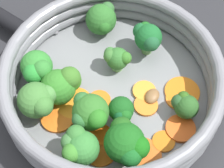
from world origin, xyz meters
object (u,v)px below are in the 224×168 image
object	(u,v)px
broccoli_floret_0	(62,85)
broccoli_floret_4	(38,100)
carrot_slice_11	(144,91)
broccoli_floret_1	(126,143)
skillet	(112,92)
carrot_slice_6	(58,117)
carrot_slice_9	(146,105)
broccoli_floret_3	(121,111)
carrot_slice_7	(143,155)
carrot_slice_10	(99,100)
broccoli_floret_5	(37,68)
mushroom_piece_1	(134,140)
mushroom_piece_0	(152,96)
broccoli_floret_8	(185,105)
broccoli_floret_6	(102,19)
carrot_slice_4	(180,129)
carrot_slice_0	(64,84)
broccoli_floret_9	(117,58)
broccoli_floret_10	(79,146)
carrot_slice_5	(75,103)
carrot_slice_8	(101,135)
carrot_slice_3	(100,152)
carrot_slice_1	(164,141)
carrot_slice_12	(177,99)
broccoli_floret_2	(147,37)

from	to	relation	value
broccoli_floret_0	broccoli_floret_4	distance (m)	0.04
carrot_slice_11	broccoli_floret_1	xyz separation A→B (m)	(-0.09, 0.03, 0.03)
skillet	carrot_slice_6	world-z (taller)	carrot_slice_6
carrot_slice_9	broccoli_floret_3	xyz separation A→B (m)	(-0.02, 0.03, 0.02)
carrot_slice_7	broccoli_floret_0	distance (m)	0.13
carrot_slice_10	broccoli_floret_5	size ratio (longest dim) A/B	0.59
carrot_slice_9	mushroom_piece_1	xyz separation A→B (m)	(-0.05, 0.02, 0.00)
broccoli_floret_5	mushroom_piece_0	bearing A→B (deg)	-103.71
broccoli_floret_8	mushroom_piece_1	world-z (taller)	broccoli_floret_8
broccoli_floret_6	carrot_slice_4	bearing A→B (deg)	-151.57
skillet	carrot_slice_7	bearing A→B (deg)	-161.80
carrot_slice_0	broccoli_floret_6	distance (m)	0.11
broccoli_floret_9	broccoli_floret_10	world-z (taller)	broccoli_floret_10
carrot_slice_9	broccoli_floret_1	distance (m)	0.08
broccoli_floret_0	carrot_slice_0	bearing A→B (deg)	0.83
carrot_slice_6	carrot_slice_9	size ratio (longest dim) A/B	1.39
carrot_slice_9	broccoli_floret_4	size ratio (longest dim) A/B	0.58
carrot_slice_9	broccoli_floret_9	bearing A→B (deg)	28.52
carrot_slice_11	broccoli_floret_6	size ratio (longest dim) A/B	0.65
carrot_slice_9	broccoli_floret_3	world-z (taller)	broccoli_floret_3
carrot_slice_5	carrot_slice_7	size ratio (longest dim) A/B	1.03
broccoli_floret_10	mushroom_piece_1	bearing A→B (deg)	-76.43
broccoli_floret_0	broccoli_floret_6	xyz separation A→B (m)	(0.11, -0.06, -0.00)
carrot_slice_8	broccoli_floret_9	xyz separation A→B (m)	(0.10, -0.03, 0.02)
carrot_slice_11	carrot_slice_0	bearing A→B (deg)	80.54
broccoli_floret_0	carrot_slice_11	bearing A→B (deg)	-89.99
broccoli_floret_6	broccoli_floret_8	bearing A→B (deg)	-146.19
carrot_slice_3	broccoli_floret_6	xyz separation A→B (m)	(0.19, -0.01, 0.02)
skillet	carrot_slice_6	size ratio (longest dim) A/B	6.18
broccoli_floret_1	broccoli_floret_8	xyz separation A→B (m)	(0.05, -0.08, -0.01)
broccoli_floret_6	broccoli_floret_8	distance (m)	0.17
broccoli_floret_0	broccoli_floret_10	distance (m)	0.09
carrot_slice_11	broccoli_floret_8	distance (m)	0.06
broccoli_floret_6	skillet	bearing A→B (deg)	-175.37
broccoli_floret_3	carrot_slice_7	bearing A→B (deg)	-155.34
carrot_slice_1	carrot_slice_12	size ratio (longest dim) A/B	0.94
carrot_slice_5	broccoli_floret_2	size ratio (longest dim) A/B	0.95
broccoli_floret_5	broccoli_floret_6	world-z (taller)	broccoli_floret_5
carrot_slice_9	mushroom_piece_1	world-z (taller)	mushroom_piece_1
mushroom_piece_0	carrot_slice_7	bearing A→B (deg)	165.59
carrot_slice_8	broccoli_floret_0	distance (m)	0.08
carrot_slice_10	carrot_slice_4	bearing A→B (deg)	-115.39
broccoli_floret_2	broccoli_floret_10	size ratio (longest dim) A/B	0.96
carrot_slice_12	broccoli_floret_9	size ratio (longest dim) A/B	0.78
carrot_slice_4	carrot_slice_10	xyz separation A→B (m)	(0.05, 0.10, -0.00)
carrot_slice_6	broccoli_floret_1	bearing A→B (deg)	-123.90
carrot_slice_5	broccoli_floret_3	xyz separation A→B (m)	(-0.03, -0.06, 0.02)
broccoli_floret_5	mushroom_piece_0	distance (m)	0.16
carrot_slice_11	broccoli_floret_9	distance (m)	0.06
broccoli_floret_6	broccoli_floret_9	distance (m)	0.07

